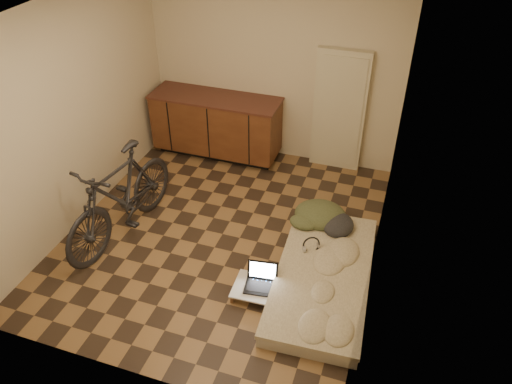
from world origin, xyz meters
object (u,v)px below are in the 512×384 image
(futon, at_px, (323,277))
(lap_desk, at_px, (264,289))
(bicycle, at_px, (120,192))
(laptop, at_px, (261,281))

(futon, distance_m, lap_desk, 0.65)
(bicycle, xyz_separation_m, laptop, (1.80, -0.38, -0.45))
(bicycle, distance_m, laptop, 1.90)
(lap_desk, height_order, laptop, laptop)
(futon, relative_size, lap_desk, 3.15)
(bicycle, bearing_deg, laptop, -3.82)
(bicycle, height_order, laptop, bicycle)
(futon, bearing_deg, lap_desk, -148.20)
(futon, xyz_separation_m, laptop, (-0.58, -0.33, 0.07))
(bicycle, bearing_deg, futon, 6.83)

